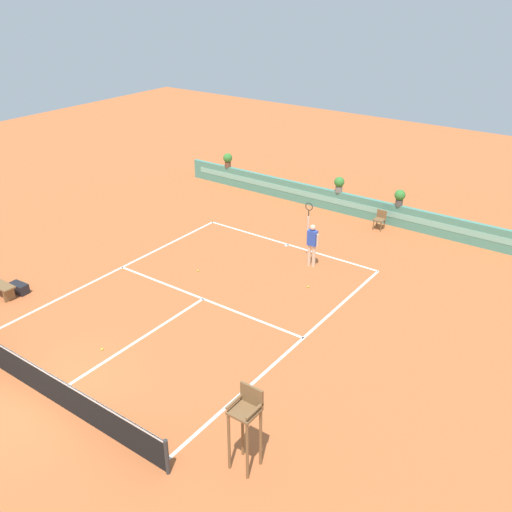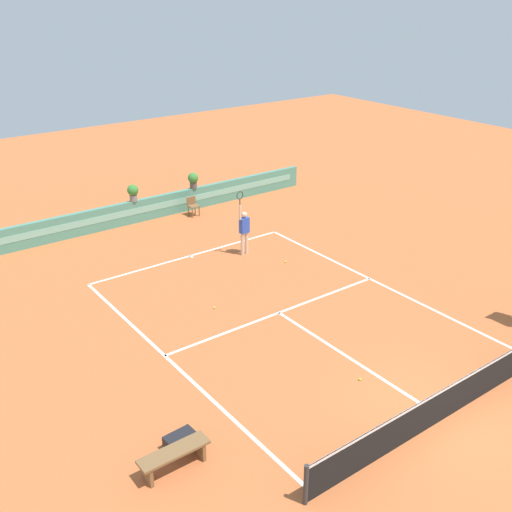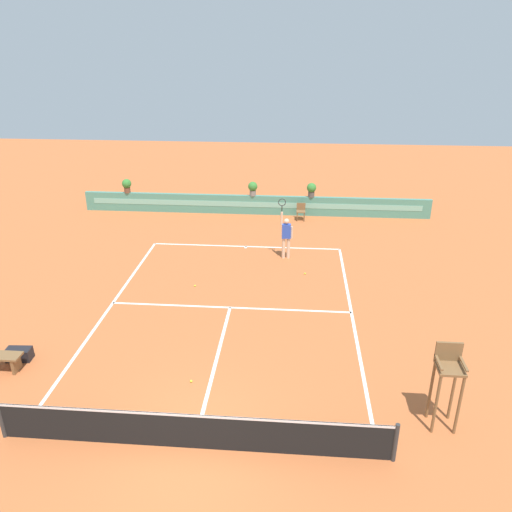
{
  "view_description": "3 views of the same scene",
  "coord_description": "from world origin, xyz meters",
  "px_view_note": "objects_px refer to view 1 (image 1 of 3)",
  "views": [
    {
      "loc": [
        11.54,
        -6.51,
        10.24
      ],
      "look_at": [
        0.71,
        8.59,
        1.0
      ],
      "focal_mm": 40.04,
      "sensor_mm": 36.0,
      "label": 1
    },
    {
      "loc": [
        -10.64,
        -6.75,
        9.61
      ],
      "look_at": [
        0.71,
        8.59,
        1.0
      ],
      "focal_mm": 42.68,
      "sensor_mm": 36.0,
      "label": 2
    },
    {
      "loc": [
        2.1,
        -8.4,
        8.44
      ],
      "look_at": [
        0.71,
        8.59,
        1.0
      ],
      "focal_mm": 35.02,
      "sensor_mm": 36.0,
      "label": 3
    }
  ],
  "objects_px": {
    "potted_plant_far_left": "(228,159)",
    "ball_kid_chair": "(380,219)",
    "potted_plant_right": "(400,197)",
    "tennis_ball_by_sideline": "(102,349)",
    "tennis_ball_mid_court": "(308,287)",
    "tennis_ball_near_baseline": "(198,270)",
    "umpire_chair": "(246,420)",
    "potted_plant_centre": "(339,183)",
    "tennis_player": "(312,241)",
    "gear_bag": "(19,288)"
  },
  "relations": [
    {
      "from": "umpire_chair",
      "to": "potted_plant_centre",
      "type": "relative_size",
      "value": 2.96
    },
    {
      "from": "potted_plant_far_left",
      "to": "tennis_ball_by_sideline",
      "type": "bearing_deg",
      "value": -66.24
    },
    {
      "from": "ball_kid_chair",
      "to": "gear_bag",
      "type": "relative_size",
      "value": 1.21
    },
    {
      "from": "ball_kid_chair",
      "to": "tennis_ball_mid_court",
      "type": "distance_m",
      "value": 6.43
    },
    {
      "from": "gear_bag",
      "to": "tennis_player",
      "type": "xyz_separation_m",
      "value": [
        7.39,
        7.86,
        0.87
      ]
    },
    {
      "from": "tennis_ball_mid_court",
      "to": "tennis_ball_by_sideline",
      "type": "height_order",
      "value": "same"
    },
    {
      "from": "tennis_player",
      "to": "tennis_ball_by_sideline",
      "type": "bearing_deg",
      "value": -105.15
    },
    {
      "from": "ball_kid_chair",
      "to": "gear_bag",
      "type": "xyz_separation_m",
      "value": [
        -8.03,
        -12.73,
        -0.3
      ]
    },
    {
      "from": "tennis_ball_near_baseline",
      "to": "potted_plant_far_left",
      "type": "distance_m",
      "value": 10.09
    },
    {
      "from": "tennis_ball_near_baseline",
      "to": "tennis_ball_by_sideline",
      "type": "xyz_separation_m",
      "value": [
        0.98,
        -5.56,
        0.0
      ]
    },
    {
      "from": "gear_bag",
      "to": "tennis_ball_by_sideline",
      "type": "bearing_deg",
      "value": -6.97
    },
    {
      "from": "potted_plant_far_left",
      "to": "potted_plant_centre",
      "type": "bearing_deg",
      "value": 0.0
    },
    {
      "from": "tennis_player",
      "to": "potted_plant_centre",
      "type": "bearing_deg",
      "value": 108.4
    },
    {
      "from": "tennis_ball_near_baseline",
      "to": "umpire_chair",
      "type": "bearing_deg",
      "value": -42.49
    },
    {
      "from": "potted_plant_far_left",
      "to": "umpire_chair",
      "type": "bearing_deg",
      "value": -50.6
    },
    {
      "from": "tennis_player",
      "to": "potted_plant_right",
      "type": "distance_m",
      "value": 5.73
    },
    {
      "from": "gear_bag",
      "to": "tennis_ball_mid_court",
      "type": "relative_size",
      "value": 10.29
    },
    {
      "from": "potted_plant_right",
      "to": "ball_kid_chair",
      "type": "bearing_deg",
      "value": -124.6
    },
    {
      "from": "tennis_player",
      "to": "tennis_ball_near_baseline",
      "type": "relative_size",
      "value": 38.01
    },
    {
      "from": "potted_plant_right",
      "to": "potted_plant_far_left",
      "type": "height_order",
      "value": "same"
    },
    {
      "from": "umpire_chair",
      "to": "potted_plant_centre",
      "type": "distance_m",
      "value": 16.2
    },
    {
      "from": "umpire_chair",
      "to": "gear_bag",
      "type": "xyz_separation_m",
      "value": [
        -11.32,
        1.66,
        -1.16
      ]
    },
    {
      "from": "tennis_ball_mid_court",
      "to": "tennis_ball_by_sideline",
      "type": "relative_size",
      "value": 1.0
    },
    {
      "from": "potted_plant_far_left",
      "to": "tennis_ball_near_baseline",
      "type": "bearing_deg",
      "value": -58.53
    },
    {
      "from": "ball_kid_chair",
      "to": "tennis_ball_by_sideline",
      "type": "height_order",
      "value": "ball_kid_chair"
    },
    {
      "from": "tennis_player",
      "to": "tennis_ball_by_sideline",
      "type": "distance_m",
      "value": 8.84
    },
    {
      "from": "ball_kid_chair",
      "to": "gear_bag",
      "type": "distance_m",
      "value": 15.05
    },
    {
      "from": "tennis_player",
      "to": "potted_plant_far_left",
      "type": "xyz_separation_m",
      "value": [
        -8.5,
        5.61,
        0.36
      ]
    },
    {
      "from": "gear_bag",
      "to": "tennis_ball_mid_court",
      "type": "height_order",
      "value": "gear_bag"
    },
    {
      "from": "potted_plant_centre",
      "to": "potted_plant_far_left",
      "type": "relative_size",
      "value": 1.0
    },
    {
      "from": "ball_kid_chair",
      "to": "tennis_ball_by_sideline",
      "type": "bearing_deg",
      "value": -102.38
    },
    {
      "from": "ball_kid_chair",
      "to": "potted_plant_right",
      "type": "bearing_deg",
      "value": 55.4
    },
    {
      "from": "gear_bag",
      "to": "tennis_ball_mid_court",
      "type": "distance_m",
      "value": 10.35
    },
    {
      "from": "umpire_chair",
      "to": "ball_kid_chair",
      "type": "relative_size",
      "value": 2.52
    },
    {
      "from": "potted_plant_right",
      "to": "tennis_ball_by_sideline",
      "type": "bearing_deg",
      "value": -103.7
    },
    {
      "from": "gear_bag",
      "to": "tennis_player",
      "type": "bearing_deg",
      "value": 46.74
    },
    {
      "from": "ball_kid_chair",
      "to": "tennis_ball_by_sideline",
      "type": "distance_m",
      "value": 13.68
    },
    {
      "from": "gear_bag",
      "to": "potted_plant_far_left",
      "type": "xyz_separation_m",
      "value": [
        -1.1,
        13.46,
        1.23
      ]
    },
    {
      "from": "potted_plant_right",
      "to": "potted_plant_far_left",
      "type": "distance_m",
      "value": 9.64
    },
    {
      "from": "potted_plant_centre",
      "to": "potted_plant_right",
      "type": "distance_m",
      "value": 3.0
    },
    {
      "from": "ball_kid_chair",
      "to": "tennis_ball_mid_court",
      "type": "bearing_deg",
      "value": -88.51
    },
    {
      "from": "tennis_ball_near_baseline",
      "to": "tennis_ball_by_sideline",
      "type": "distance_m",
      "value": 5.65
    },
    {
      "from": "ball_kid_chair",
      "to": "potted_plant_centre",
      "type": "height_order",
      "value": "potted_plant_centre"
    },
    {
      "from": "potted_plant_far_left",
      "to": "ball_kid_chair",
      "type": "bearing_deg",
      "value": -4.58
    },
    {
      "from": "ball_kid_chair",
      "to": "tennis_player",
      "type": "bearing_deg",
      "value": -97.41
    },
    {
      "from": "umpire_chair",
      "to": "potted_plant_far_left",
      "type": "xyz_separation_m",
      "value": [
        -12.42,
        15.13,
        0.07
      ]
    },
    {
      "from": "tennis_player",
      "to": "potted_plant_right",
      "type": "height_order",
      "value": "tennis_player"
    },
    {
      "from": "tennis_ball_near_baseline",
      "to": "potted_plant_right",
      "type": "distance_m",
      "value": 9.7
    },
    {
      "from": "gear_bag",
      "to": "tennis_ball_by_sideline",
      "type": "distance_m",
      "value": 5.14
    },
    {
      "from": "tennis_ball_by_sideline",
      "to": "potted_plant_far_left",
      "type": "xyz_separation_m",
      "value": [
        -6.2,
        14.09,
        1.38
      ]
    }
  ]
}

